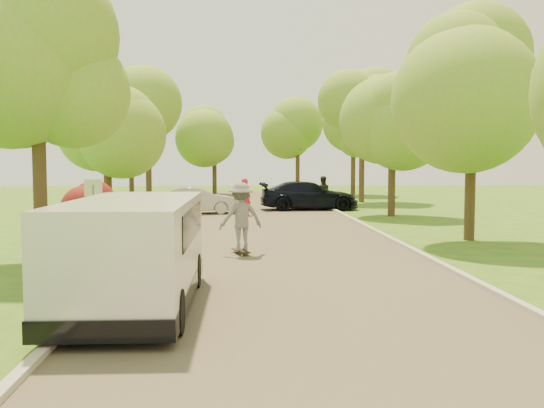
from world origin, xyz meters
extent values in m
plane|color=#335F16|center=(0.00, 0.00, 0.00)|extent=(100.00, 100.00, 0.00)
cube|color=#4C4438|center=(0.00, 8.00, 0.01)|extent=(8.00, 60.00, 0.01)
cube|color=#B2AD9E|center=(-4.05, 8.00, 0.06)|extent=(0.18, 60.00, 0.12)
cube|color=#B2AD9E|center=(4.05, 8.00, 0.06)|extent=(0.18, 60.00, 0.12)
cylinder|color=#59595E|center=(-5.80, 4.00, 1.00)|extent=(0.06, 0.06, 2.00)
cube|color=white|center=(-5.80, 4.00, 1.90)|extent=(0.55, 0.04, 0.55)
cylinder|color=#382619|center=(-6.30, 5.50, 0.35)|extent=(0.12, 0.12, 0.70)
sphere|color=#590F0F|center=(-6.30, 5.50, 1.10)|extent=(1.70, 1.70, 1.70)
cylinder|color=#382619|center=(-6.50, 1.00, 1.80)|extent=(0.36, 0.36, 3.60)
sphere|color=#629A2A|center=(-6.50, 1.00, 4.98)|extent=(4.60, 4.60, 4.60)
sphere|color=#629A2A|center=(-5.81, 1.00, 5.67)|extent=(3.45, 3.45, 3.45)
cylinder|color=#382619|center=(-7.00, 12.00, 1.57)|extent=(0.36, 0.36, 3.15)
sphere|color=#629A2A|center=(-7.00, 12.00, 4.41)|extent=(4.20, 4.20, 4.20)
sphere|color=#629A2A|center=(-6.37, 12.00, 5.04)|extent=(3.15, 3.15, 3.15)
cylinder|color=#382619|center=(-6.60, 22.00, 1.91)|extent=(0.36, 0.36, 3.83)
sphere|color=#629A2A|center=(-6.60, 22.00, 5.27)|extent=(4.80, 4.80, 4.80)
sphere|color=#629A2A|center=(-5.88, 22.00, 5.99)|extent=(3.60, 3.60, 3.60)
cylinder|color=#382619|center=(6.80, 5.00, 1.91)|extent=(0.36, 0.36, 3.83)
sphere|color=#629A2A|center=(6.80, 5.00, 5.33)|extent=(5.00, 5.00, 5.00)
sphere|color=#629A2A|center=(7.55, 5.00, 6.08)|extent=(3.75, 3.75, 3.75)
cylinder|color=#382619|center=(6.40, 14.00, 1.69)|extent=(0.36, 0.36, 3.38)
sphere|color=#629A2A|center=(6.40, 14.00, 4.70)|extent=(4.40, 4.40, 4.40)
sphere|color=#629A2A|center=(7.06, 14.00, 5.36)|extent=(3.30, 3.30, 3.30)
cylinder|color=#382619|center=(7.00, 24.00, 2.02)|extent=(0.36, 0.36, 4.05)
sphere|color=#629A2A|center=(7.00, 24.00, 5.61)|extent=(5.20, 5.20, 5.20)
sphere|color=#629A2A|center=(7.78, 24.00, 6.39)|extent=(3.90, 3.90, 3.90)
cylinder|color=#382619|center=(-9.00, 30.00, 1.80)|extent=(0.36, 0.36, 3.60)
sphere|color=#629A2A|center=(-9.00, 30.00, 5.10)|extent=(5.00, 5.00, 5.00)
sphere|color=#629A2A|center=(-8.25, 30.00, 5.85)|extent=(3.75, 3.75, 3.75)
cylinder|color=#382619|center=(8.00, 32.00, 1.91)|extent=(0.36, 0.36, 3.83)
sphere|color=#629A2A|center=(8.00, 32.00, 5.33)|extent=(5.00, 5.00, 5.00)
sphere|color=#629A2A|center=(8.75, 32.00, 6.08)|extent=(3.75, 3.75, 3.75)
cylinder|color=#382619|center=(-3.00, 34.00, 1.69)|extent=(0.36, 0.36, 3.38)
sphere|color=#629A2A|center=(-3.00, 34.00, 4.81)|extent=(4.80, 4.80, 4.80)
sphere|color=#629A2A|center=(-2.28, 34.00, 5.53)|extent=(3.60, 3.60, 3.60)
cylinder|color=#382619|center=(4.00, 36.00, 1.80)|extent=(0.36, 0.36, 3.60)
sphere|color=#629A2A|center=(4.00, 36.00, 5.10)|extent=(5.00, 5.00, 5.00)
sphere|color=#629A2A|center=(4.75, 36.00, 5.85)|extent=(3.75, 3.75, 3.75)
cube|color=silver|center=(-3.20, -4.11, 1.13)|extent=(2.22, 5.43, 1.86)
cube|color=black|center=(-3.20, -4.11, 0.34)|extent=(2.25, 5.55, 0.34)
cube|color=black|center=(-3.20, -3.83, 1.58)|extent=(2.23, 3.86, 0.62)
cylinder|color=black|center=(-4.18, -5.90, 0.37)|extent=(0.28, 0.75, 0.74)
cylinder|color=black|center=(-2.27, -5.93, 0.37)|extent=(0.28, 0.75, 0.74)
cylinder|color=black|center=(-4.13, -2.30, 0.37)|extent=(0.28, 0.75, 0.74)
cylinder|color=black|center=(-2.22, -2.33, 0.37)|extent=(0.28, 0.75, 0.74)
imported|color=#ADADB2|center=(-3.30, 15.92, 0.69)|extent=(4.30, 1.87, 1.38)
imported|color=black|center=(2.78, 18.02, 0.79)|extent=(5.53, 2.39, 1.59)
cube|color=black|center=(-1.15, 2.22, 0.12)|extent=(0.58, 1.06, 0.02)
cylinder|color=#BFCC4C|center=(-1.17, 2.59, 0.05)|extent=(0.06, 0.09, 0.08)
cylinder|color=#BFCC4C|center=(-1.34, 2.54, 0.05)|extent=(0.06, 0.09, 0.08)
cylinder|color=#BFCC4C|center=(-0.95, 1.90, 0.05)|extent=(0.06, 0.09, 0.08)
cylinder|color=#BFCC4C|center=(-1.12, 1.85, 0.05)|extent=(0.06, 0.09, 0.08)
imported|color=slate|center=(-1.15, 2.22, 1.13)|extent=(1.45, 1.10, 1.99)
imported|color=red|center=(-0.87, 14.80, 0.93)|extent=(0.74, 0.54, 1.87)
imported|color=#2C301D|center=(3.63, 18.61, 0.93)|extent=(0.96, 0.77, 1.87)
camera|label=1|loc=(-1.30, -15.44, 2.79)|focal=40.00mm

